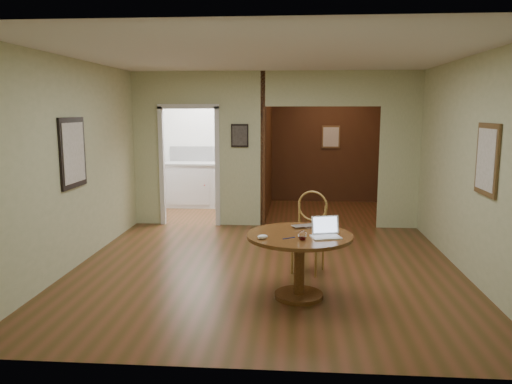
# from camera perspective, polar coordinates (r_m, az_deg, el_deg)

# --- Properties ---
(floor) EXTENTS (5.00, 5.00, 0.00)m
(floor) POSITION_cam_1_polar(r_m,az_deg,el_deg) (6.51, 1.11, -8.91)
(floor) COLOR #483214
(floor) RESTS_ON ground
(room_shell) EXTENTS (5.20, 7.50, 5.00)m
(room_shell) POSITION_cam_1_polar(r_m,az_deg,el_deg) (9.34, -0.64, 4.74)
(room_shell) COLOR silver
(room_shell) RESTS_ON ground
(dining_table) EXTENTS (1.15, 1.15, 0.72)m
(dining_table) POSITION_cam_1_polar(r_m,az_deg,el_deg) (5.47, 4.98, -6.71)
(dining_table) COLOR brown
(dining_table) RESTS_ON ground
(chair) EXTENTS (0.56, 0.56, 1.03)m
(chair) POSITION_cam_1_polar(r_m,az_deg,el_deg) (6.38, 6.17, -4.01)
(chair) COLOR #A57E3A
(chair) RESTS_ON ground
(open_laptop) EXTENTS (0.34, 0.33, 0.21)m
(open_laptop) POSITION_cam_1_polar(r_m,az_deg,el_deg) (5.35, 7.95, -4.42)
(open_laptop) COLOR white
(open_laptop) RESTS_ON dining_table
(closed_laptop) EXTENTS (0.38, 0.33, 0.03)m
(closed_laptop) POSITION_cam_1_polar(r_m,az_deg,el_deg) (5.70, 5.93, -3.99)
(closed_laptop) COLOR silver
(closed_laptop) RESTS_ON dining_table
(mouse) EXTENTS (0.13, 0.10, 0.05)m
(mouse) POSITION_cam_1_polar(r_m,az_deg,el_deg) (5.19, 0.75, -5.15)
(mouse) COLOR white
(mouse) RESTS_ON dining_table
(wine_glass) EXTENTS (0.09, 0.09, 0.10)m
(wine_glass) POSITION_cam_1_polar(r_m,az_deg,el_deg) (5.17, 5.32, -4.95)
(wine_glass) COLOR white
(wine_glass) RESTS_ON dining_table
(pen) EXTENTS (0.13, 0.09, 0.01)m
(pen) POSITION_cam_1_polar(r_m,az_deg,el_deg) (5.23, 3.79, -5.27)
(pen) COLOR #0C1956
(pen) RESTS_ON dining_table
(kitchen_cabinet) EXTENTS (2.06, 0.60, 0.94)m
(kitchen_cabinet) POSITION_cam_1_polar(r_m,az_deg,el_deg) (10.63, -4.85, 0.85)
(kitchen_cabinet) COLOR white
(kitchen_cabinet) RESTS_ON ground
(grocery_bag) EXTENTS (0.32, 0.28, 0.31)m
(grocery_bag) POSITION_cam_1_polar(r_m,az_deg,el_deg) (10.46, -0.55, 4.19)
(grocery_bag) COLOR beige
(grocery_bag) RESTS_ON kitchen_cabinet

